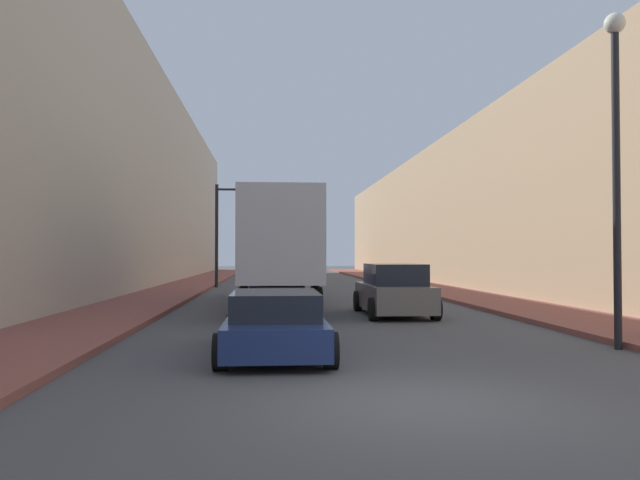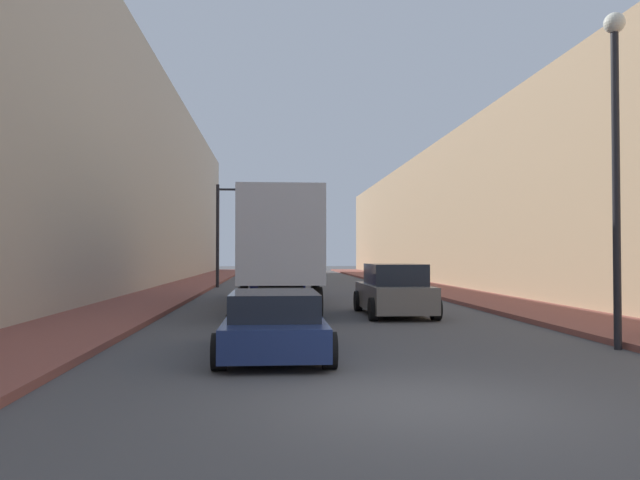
# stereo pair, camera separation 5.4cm
# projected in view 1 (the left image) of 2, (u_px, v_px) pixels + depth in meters

# --- Properties ---
(ground_plane) EXTENTS (200.00, 200.00, 0.00)m
(ground_plane) POSITION_uv_depth(u_px,v_px,m) (421.00, 404.00, 8.23)
(ground_plane) COLOR #4C4C4F
(sidewalk_right) EXTENTS (3.22, 80.00, 0.15)m
(sidewalk_right) POSITION_uv_depth(u_px,v_px,m) (416.00, 285.00, 38.69)
(sidewalk_right) COLOR brown
(sidewalk_right) RESTS_ON ground
(sidewalk_left) EXTENTS (3.22, 80.00, 0.15)m
(sidewalk_left) POSITION_uv_depth(u_px,v_px,m) (187.00, 286.00, 37.58)
(sidewalk_left) COLOR brown
(sidewalk_left) RESTS_ON ground
(building_right) EXTENTS (6.00, 80.00, 9.29)m
(building_right) POSITION_uv_depth(u_px,v_px,m) (488.00, 212.00, 39.16)
(building_right) COLOR tan
(building_right) RESTS_ON ground
(building_left) EXTENTS (6.00, 80.00, 13.39)m
(building_left) POSITION_uv_depth(u_px,v_px,m) (110.00, 176.00, 37.37)
(building_left) COLOR beige
(building_left) RESTS_ON ground
(semi_truck) EXTENTS (2.58, 13.50, 4.03)m
(semi_truck) POSITION_uv_depth(u_px,v_px,m) (278.00, 246.00, 24.29)
(semi_truck) COLOR silver
(semi_truck) RESTS_ON ground
(sedan_car) EXTENTS (2.14, 4.58, 1.25)m
(sedan_car) POSITION_uv_depth(u_px,v_px,m) (275.00, 324.00, 12.34)
(sedan_car) COLOR navy
(sedan_car) RESTS_ON ground
(suv_car) EXTENTS (2.15, 4.62, 1.68)m
(suv_car) POSITION_uv_depth(u_px,v_px,m) (394.00, 291.00, 20.32)
(suv_car) COLOR slate
(suv_car) RESTS_ON ground
(traffic_signal_gantry) EXTENTS (5.65, 0.35, 6.25)m
(traffic_signal_gantry) POSITION_uv_depth(u_px,v_px,m) (241.00, 214.00, 37.90)
(traffic_signal_gantry) COLOR black
(traffic_signal_gantry) RESTS_ON ground
(street_lamp) EXTENTS (0.44, 0.44, 7.09)m
(street_lamp) POSITION_uv_depth(u_px,v_px,m) (616.00, 134.00, 13.10)
(street_lamp) COLOR black
(street_lamp) RESTS_ON ground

